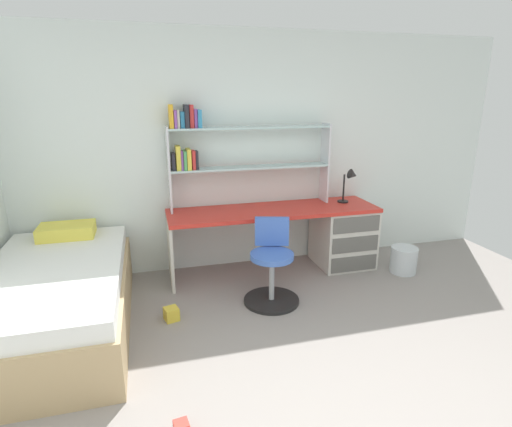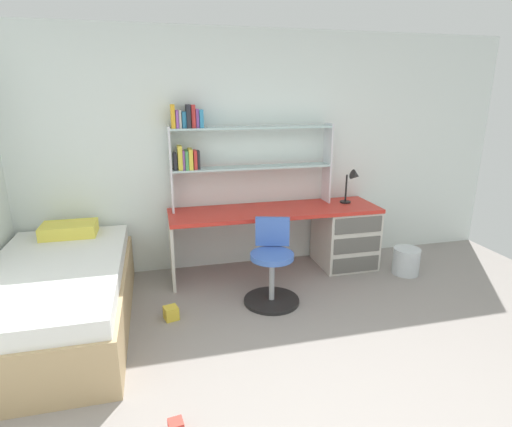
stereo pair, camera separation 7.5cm
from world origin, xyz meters
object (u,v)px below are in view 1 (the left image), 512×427
Objects in this scene: swivel_chair at (272,270)px; desk at (325,232)px; toy_block_yellow_3 at (171,314)px; bookshelf_hutch at (224,147)px; desk_lamp at (351,180)px; bed_platform at (57,299)px; waste_bin at (404,260)px.

desk is at bearing 38.01° from swivel_chair.
toy_block_yellow_3 is at bearing -156.81° from desk.
desk_lamp is at bearing -6.53° from bookshelf_hutch.
desk_lamp is at bearing 20.98° from toy_block_yellow_3.
bed_platform is at bearing -166.48° from desk_lamp.
bed_platform is at bearing -151.08° from bookshelf_hutch.
bookshelf_hutch is 1.36m from swivel_chair.
bed_platform is at bearing -178.97° from swivel_chair.
bed_platform is 17.52× the size of toy_block_yellow_3.
bookshelf_hutch is 1.74m from toy_block_yellow_3.
bookshelf_hutch is (-1.08, 0.19, 0.95)m from desk.
bookshelf_hutch is at bearing 54.47° from toy_block_yellow_3.
swivel_chair is at bearing -72.51° from bookshelf_hutch.
waste_bin is 2.51× the size of toy_block_yellow_3.
waste_bin is (0.46, -0.44, -0.82)m from desk_lamp.
desk_lamp reaches higher than toy_block_yellow_3.
swivel_chair is 1.83m from bed_platform.
bed_platform reaches higher than toy_block_yellow_3.
bed_platform is 3.43m from waste_bin.
swivel_chair reaches higher than bed_platform.
bed_platform is (-1.57, -0.87, -1.07)m from bookshelf_hutch.
desk_lamp is 0.19× the size of bed_platform.
swivel_chair is 0.98m from toy_block_yellow_3.
waste_bin is (0.76, -0.41, -0.26)m from desk.
toy_block_yellow_3 is (-0.94, -0.11, -0.25)m from swivel_chair.
desk is at bearing 151.91° from waste_bin.
bookshelf_hutch is 2.28m from waste_bin.
bookshelf_hutch is 1.44m from desk_lamp.
swivel_chair is at bearing 6.78° from toy_block_yellow_3.
waste_bin is 2.54m from toy_block_yellow_3.
swivel_chair is at bearing -171.49° from waste_bin.
desk_lamp is 2.38m from toy_block_yellow_3.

